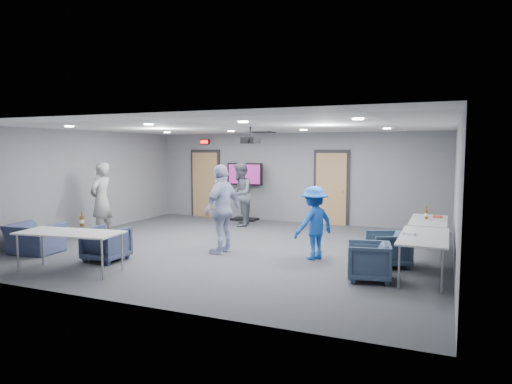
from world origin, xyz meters
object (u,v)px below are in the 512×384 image
at_px(chair_right_b, 388,249).
at_px(bottle_front, 82,221).
at_px(projector, 250,140).
at_px(table_front_left, 70,234).
at_px(tv_stand, 245,188).
at_px(person_b, 240,194).
at_px(chair_right_c, 369,261).
at_px(table_right_a, 429,222).
at_px(chair_front_b, 35,239).
at_px(bottle_right, 426,214).
at_px(person_c, 222,209).
at_px(table_right_b, 424,238).
at_px(person_a, 101,200).
at_px(chair_front_a, 106,244).
at_px(person_d, 314,223).

relative_size(chair_right_b, bottle_front, 2.46).
bearing_deg(projector, table_front_left, -119.80).
bearing_deg(tv_stand, person_b, -72.95).
xyz_separation_m(chair_right_c, table_right_a, (0.84, 2.46, 0.36)).
xyz_separation_m(person_b, chair_right_b, (4.51, -3.05, -0.59)).
distance_m(tv_stand, projector, 4.53).
xyz_separation_m(chair_right_c, chair_front_b, (-6.87, -0.74, -0.01)).
relative_size(table_front_left, tv_stand, 1.10).
bearing_deg(bottle_right, person_c, -157.18).
distance_m(table_right_a, table_right_b, 1.90).
height_order(bottle_front, projector, projector).
xyz_separation_m(person_a, table_right_a, (7.63, 1.23, -0.26)).
height_order(table_front_left, projector, projector).
bearing_deg(chair_right_c, projector, -126.19).
distance_m(person_a, bottle_front, 2.74).
distance_m(chair_right_b, table_front_left, 5.88).
distance_m(chair_front_a, chair_front_b, 1.85).
xyz_separation_m(person_c, table_front_left, (-1.84, -2.42, -0.26)).
xyz_separation_m(person_a, chair_front_a, (1.77, -1.88, -0.60)).
relative_size(chair_front_b, tv_stand, 0.55).
relative_size(bottle_front, projector, 0.77).
xyz_separation_m(person_a, chair_right_b, (6.98, -0.14, -0.62)).
bearing_deg(person_c, person_d, 105.89).
bearing_deg(person_d, chair_right_c, 80.35).
xyz_separation_m(person_d, table_right_a, (2.10, 1.37, -0.05)).
relative_size(person_c, chair_right_b, 2.62).
relative_size(person_c, table_right_a, 1.09).
height_order(chair_right_b, chair_right_c, chair_right_b).
bearing_deg(projector, table_right_a, 26.58).
bearing_deg(person_b, bottle_right, 53.81).
bearing_deg(chair_front_a, table_front_left, 87.90).
distance_m(person_a, table_right_a, 7.73).
xyz_separation_m(bottle_right, tv_stand, (-5.43, 2.65, 0.18)).
distance_m(table_front_left, tv_stand, 6.77).
bearing_deg(chair_right_b, person_a, -115.55).
relative_size(chair_front_a, tv_stand, 0.42).
height_order(bottle_front, tv_stand, tv_stand).
bearing_deg(person_a, table_front_left, 29.27).
bearing_deg(table_right_b, bottle_front, 104.69).
distance_m(chair_right_c, chair_front_a, 5.06).
height_order(person_a, table_right_a, person_a).
height_order(chair_right_b, bottle_front, bottle_front).
xyz_separation_m(chair_right_b, table_front_left, (-5.24, -2.65, 0.36)).
xyz_separation_m(person_d, chair_right_b, (1.45, -0.00, -0.41)).
relative_size(person_d, chair_right_c, 2.06).
bearing_deg(chair_front_b, table_right_a, -162.07).
distance_m(person_c, chair_front_b, 4.04).
relative_size(person_d, bottle_right, 5.36).
bearing_deg(table_right_b, projector, 78.18).
height_order(table_right_b, tv_stand, tv_stand).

